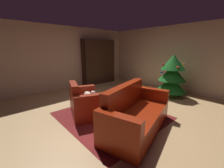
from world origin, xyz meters
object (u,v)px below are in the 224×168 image
Objects in this scene: bookshelf_unit at (101,62)px; armchair_red at (84,103)px; couch_red at (135,115)px; decorated_tree at (172,75)px; book_stack_on_table at (118,96)px; coffee_table at (117,100)px; bottle_on_table at (111,92)px.

armchair_red is at bearing -44.46° from bookshelf_unit.
couch_red is 2.71m from decorated_tree.
armchair_red is 1.34m from couch_red.
decorated_tree is at bearing 84.96° from book_stack_on_table.
couch_red is at bearing -15.05° from book_stack_on_table.
armchair_red is (2.50, -2.45, -0.69)m from bookshelf_unit.
decorated_tree reaches higher than couch_red.
book_stack_on_table is at bearing -95.04° from decorated_tree.
decorated_tree is at bearing 10.65° from bookshelf_unit.
coffee_table is 3.25× the size of book_stack_on_table.
bookshelf_unit is 1.40× the size of decorated_tree.
bookshelf_unit is at bearing 148.81° from coffee_table.
bookshelf_unit is 7.46× the size of bottle_on_table.
couch_red is at bearing 19.34° from armchair_red.
decorated_tree is (0.19, 2.47, 0.34)m from coffee_table.
armchair_red is at bearing -103.78° from decorated_tree.
bottle_on_table is at bearing 173.35° from couch_red.
armchair_red reaches higher than book_stack_on_table.
armchair_red is 0.86m from book_stack_on_table.
bookshelf_unit reaches higher than bottle_on_table.
coffee_table is at bearing -94.30° from decorated_tree.
couch_red is (1.27, 0.45, 0.00)m from armchair_red.
couch_red reaches higher than bottle_on_table.
bottle_on_table is (0.37, 0.55, 0.26)m from armchair_red.
bottle_on_table is 0.19× the size of decorated_tree.
couch_red is 0.73m from coffee_table.
couch_red is at bearing -12.23° from coffee_table.
couch_red reaches higher than coffee_table.
coffee_table is at bearing -57.55° from book_stack_on_table.
coffee_table is 0.09m from book_stack_on_table.
bottle_on_table reaches higher than book_stack_on_table.
bookshelf_unit reaches higher than book_stack_on_table.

